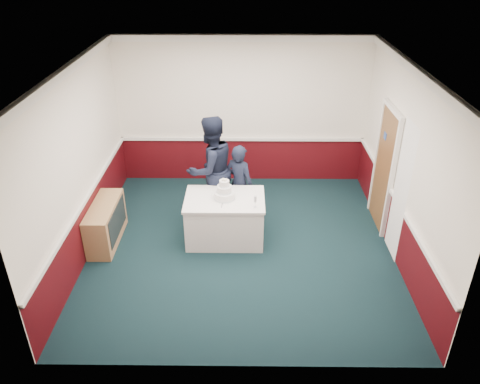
{
  "coord_description": "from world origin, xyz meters",
  "views": [
    {
      "loc": [
        0.05,
        -6.46,
        4.62
      ],
      "look_at": [
        -0.01,
        -0.1,
        1.1
      ],
      "focal_mm": 35.0,
      "sensor_mm": 36.0,
      "label": 1
    }
  ],
  "objects_px": {
    "person_man": "(211,169)",
    "cake_table": "(225,218)",
    "champagne_flute": "(255,200)",
    "sideboard": "(106,223)",
    "wedding_cake": "(224,192)",
    "cake_knife": "(222,204)",
    "person_woman": "(239,184)"
  },
  "relations": [
    {
      "from": "cake_table",
      "to": "cake_knife",
      "type": "xyz_separation_m",
      "value": [
        -0.03,
        -0.2,
        0.39
      ]
    },
    {
      "from": "cake_knife",
      "to": "person_woman",
      "type": "relative_size",
      "value": 0.15
    },
    {
      "from": "sideboard",
      "to": "wedding_cake",
      "type": "distance_m",
      "value": 2.08
    },
    {
      "from": "wedding_cake",
      "to": "person_woman",
      "type": "distance_m",
      "value": 0.67
    },
    {
      "from": "wedding_cake",
      "to": "cake_knife",
      "type": "bearing_deg",
      "value": -98.53
    },
    {
      "from": "cake_table",
      "to": "champagne_flute",
      "type": "relative_size",
      "value": 6.44
    },
    {
      "from": "wedding_cake",
      "to": "person_man",
      "type": "relative_size",
      "value": 0.19
    },
    {
      "from": "cake_table",
      "to": "cake_knife",
      "type": "distance_m",
      "value": 0.44
    },
    {
      "from": "cake_knife",
      "to": "person_man",
      "type": "bearing_deg",
      "value": 107.9
    },
    {
      "from": "person_man",
      "to": "wedding_cake",
      "type": "bearing_deg",
      "value": 72.1
    },
    {
      "from": "cake_knife",
      "to": "person_man",
      "type": "xyz_separation_m",
      "value": [
        -0.24,
        0.92,
        0.18
      ]
    },
    {
      "from": "sideboard",
      "to": "person_woman",
      "type": "xyz_separation_m",
      "value": [
        2.24,
        0.71,
        0.39
      ]
    },
    {
      "from": "person_woman",
      "to": "cake_table",
      "type": "bearing_deg",
      "value": 98.91
    },
    {
      "from": "sideboard",
      "to": "cake_table",
      "type": "relative_size",
      "value": 0.91
    },
    {
      "from": "sideboard",
      "to": "wedding_cake",
      "type": "relative_size",
      "value": 3.3
    },
    {
      "from": "champagne_flute",
      "to": "cake_table",
      "type": "bearing_deg",
      "value": 150.75
    },
    {
      "from": "wedding_cake",
      "to": "champagne_flute",
      "type": "relative_size",
      "value": 1.78
    },
    {
      "from": "person_man",
      "to": "sideboard",
      "type": "bearing_deg",
      "value": -13.07
    },
    {
      "from": "champagne_flute",
      "to": "person_woman",
      "type": "height_order",
      "value": "person_woman"
    },
    {
      "from": "person_man",
      "to": "cake_knife",
      "type": "bearing_deg",
      "value": 66.15
    },
    {
      "from": "person_man",
      "to": "cake_table",
      "type": "bearing_deg",
      "value": 72.1
    },
    {
      "from": "cake_table",
      "to": "wedding_cake",
      "type": "relative_size",
      "value": 3.63
    },
    {
      "from": "wedding_cake",
      "to": "person_man",
      "type": "xyz_separation_m",
      "value": [
        -0.27,
        0.72,
        0.07
      ]
    },
    {
      "from": "sideboard",
      "to": "wedding_cake",
      "type": "xyz_separation_m",
      "value": [
        2.0,
        0.1,
        0.55
      ]
    },
    {
      "from": "cake_table",
      "to": "champagne_flute",
      "type": "height_order",
      "value": "champagne_flute"
    },
    {
      "from": "sideboard",
      "to": "cake_knife",
      "type": "relative_size",
      "value": 5.45
    },
    {
      "from": "cake_knife",
      "to": "champagne_flute",
      "type": "bearing_deg",
      "value": -5.24
    },
    {
      "from": "champagne_flute",
      "to": "person_man",
      "type": "distance_m",
      "value": 1.26
    },
    {
      "from": "sideboard",
      "to": "champagne_flute",
      "type": "distance_m",
      "value": 2.57
    },
    {
      "from": "sideboard",
      "to": "person_woman",
      "type": "height_order",
      "value": "person_woman"
    },
    {
      "from": "cake_knife",
      "to": "person_woman",
      "type": "height_order",
      "value": "person_woman"
    },
    {
      "from": "champagne_flute",
      "to": "wedding_cake",
      "type": "bearing_deg",
      "value": 150.75
    }
  ]
}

